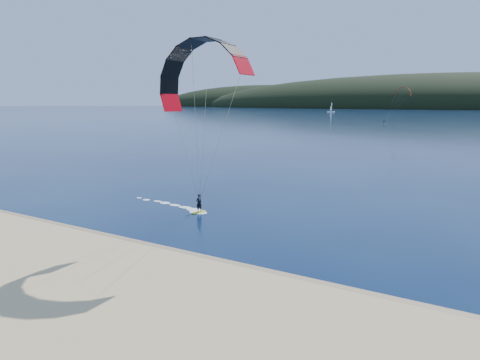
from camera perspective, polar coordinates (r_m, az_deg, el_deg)
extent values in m
plane|color=#071336|center=(29.23, -18.31, -12.08)|extent=(1800.00, 1800.00, 0.00)
cube|color=olive|center=(32.13, -12.30, -9.55)|extent=(220.00, 2.50, 0.10)
ellipsoid|color=black|center=(741.13, 24.58, 9.04)|extent=(840.00, 280.00, 110.00)
ellipsoid|color=black|center=(892.63, 3.10, 10.14)|extent=(520.00, 220.00, 90.00)
cube|color=yellow|center=(42.01, -5.69, -4.46)|extent=(0.92, 1.59, 0.09)
imported|color=black|center=(41.77, -5.71, -3.19)|extent=(0.63, 0.78, 1.86)
cylinder|color=gray|center=(36.12, -5.21, 3.79)|extent=(0.02, 0.02, 13.65)
cube|color=yellow|center=(221.66, 19.34, 7.40)|extent=(1.26, 1.32, 0.08)
imported|color=black|center=(221.61, 19.36, 7.62)|extent=(1.03, 1.04, 1.70)
cylinder|color=gray|center=(218.20, 20.54, 9.31)|extent=(0.02, 0.02, 16.25)
cube|color=white|center=(438.01, 12.49, 9.22)|extent=(7.53, 2.96, 1.29)
cylinder|color=white|center=(437.92, 12.52, 9.88)|extent=(0.18, 0.18, 10.13)
cube|color=white|center=(439.14, 12.58, 9.88)|extent=(0.24, 2.39, 7.37)
cube|color=white|center=(436.53, 12.46, 9.64)|extent=(0.20, 1.84, 4.60)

